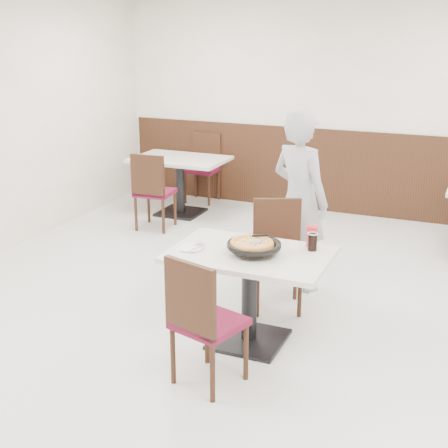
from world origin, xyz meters
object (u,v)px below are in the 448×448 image
at_px(diner_person, 300,201).
at_px(bg_table_left, 180,186).
at_px(chair_far, 278,257).
at_px(pizza_pan, 254,249).
at_px(red_cup, 312,236).
at_px(bg_chair_left_near, 155,191).
at_px(side_plate, 191,248).
at_px(cola_glass, 312,242).
at_px(bg_chair_left_far, 202,168).
at_px(main_table, 249,298).
at_px(chair_near, 209,320).
at_px(pizza, 252,245).

distance_m(diner_person, bg_table_left, 2.75).
xyz_separation_m(chair_far, pizza_pan, (0.03, -0.69, 0.32)).
xyz_separation_m(red_cup, bg_table_left, (-2.48, 2.60, -0.45)).
bearing_deg(chair_far, bg_chair_left_near, -59.81).
relative_size(chair_far, bg_table_left, 0.79).
xyz_separation_m(side_plate, bg_chair_left_near, (-1.65, 2.36, -0.28)).
height_order(pizza_pan, red_cup, red_cup).
bearing_deg(cola_glass, bg_table_left, 132.97).
bearing_deg(diner_person, red_cup, 136.52).
relative_size(red_cup, bg_chair_left_near, 0.17).
xyz_separation_m(side_plate, bg_chair_left_far, (-1.64, 3.69, -0.28)).
height_order(pizza_pan, cola_glass, cola_glass).
height_order(cola_glass, diner_person, diner_person).
xyz_separation_m(main_table, diner_person, (0.02, 1.22, 0.47)).
bearing_deg(pizza_pan, cola_glass, 32.93).
distance_m(cola_glass, red_cup, 0.10).
xyz_separation_m(chair_near, cola_glass, (0.47, 0.88, 0.34)).
relative_size(cola_glass, red_cup, 0.81).
relative_size(chair_near, red_cup, 5.94).
bearing_deg(pizza_pan, red_cup, 44.44).
bearing_deg(bg_chair_left_near, bg_chair_left_far, 85.08).
height_order(cola_glass, red_cup, red_cup).
relative_size(bg_chair_left_near, bg_chair_left_far, 1.00).
height_order(main_table, pizza, pizza).
xyz_separation_m(chair_near, red_cup, (0.43, 0.97, 0.35)).
xyz_separation_m(pizza_pan, cola_glass, (0.38, 0.25, 0.02)).
relative_size(chair_near, pizza_pan, 2.82).
bearing_deg(cola_glass, bg_chair_left_near, 141.10).
xyz_separation_m(chair_far, bg_chair_left_far, (-2.09, 2.91, 0.00)).
bearing_deg(bg_table_left, cola_glass, -47.03).
bearing_deg(diner_person, bg_chair_left_near, -1.70).
distance_m(pizza_pan, cola_glass, 0.46).
distance_m(cola_glass, bg_chair_left_near, 3.24).
distance_m(chair_far, side_plate, 0.94).
relative_size(chair_far, cola_glass, 7.31).
bearing_deg(chair_far, pizza, 68.08).
bearing_deg(cola_glass, main_table, -151.41).
bearing_deg(pizza_pan, chair_near, -97.57).
height_order(red_cup, bg_table_left, red_cup).
xyz_separation_m(chair_far, bg_table_left, (-2.09, 2.25, -0.10)).
bearing_deg(bg_table_left, side_plate, -61.49).
height_order(chair_far, bg_table_left, chair_far).
relative_size(pizza_pan, cola_glass, 2.59).
height_order(pizza, bg_chair_left_near, bg_chair_left_near).
bearing_deg(red_cup, bg_table_left, 133.64).
bearing_deg(chair_near, main_table, 102.47).
bearing_deg(bg_table_left, main_table, -54.46).
height_order(chair_far, red_cup, chair_far).
height_order(chair_near, side_plate, chair_near).
relative_size(red_cup, bg_chair_left_far, 0.17).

